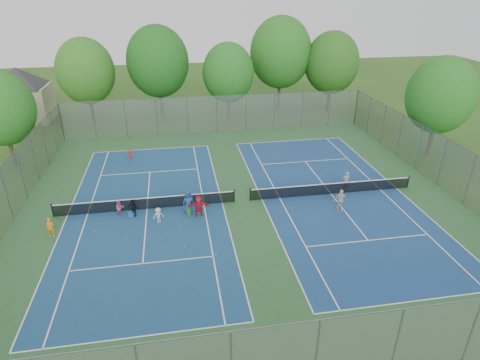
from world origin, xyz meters
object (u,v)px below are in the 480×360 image
object	(u,v)px
net_right	(332,189)
net_left	(146,204)
ball_crate	(130,214)
instructor	(346,181)
ball_hopper	(189,212)

from	to	relation	value
net_right	net_left	bearing A→B (deg)	180.00
ball_crate	instructor	bearing A→B (deg)	4.52
net_left	ball_hopper	xyz separation A→B (m)	(2.99, -1.33, -0.19)
net_right	ball_crate	distance (m)	15.12
net_right	instructor	size ratio (longest dim) A/B	8.17
net_left	ball_hopper	size ratio (longest dim) A/B	23.86
instructor	ball_crate	bearing A→B (deg)	6.08
net_left	ball_hopper	distance (m)	3.28
net_left	net_right	world-z (taller)	same
ball_crate	ball_hopper	distance (m)	4.12
ball_crate	net_right	bearing A→B (deg)	3.06
ball_hopper	instructor	xyz separation A→B (m)	(12.35, 1.82, 0.52)
ball_crate	net_left	bearing A→B (deg)	36.45
net_right	instructor	world-z (taller)	instructor
net_right	ball_hopper	bearing A→B (deg)	-173.12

